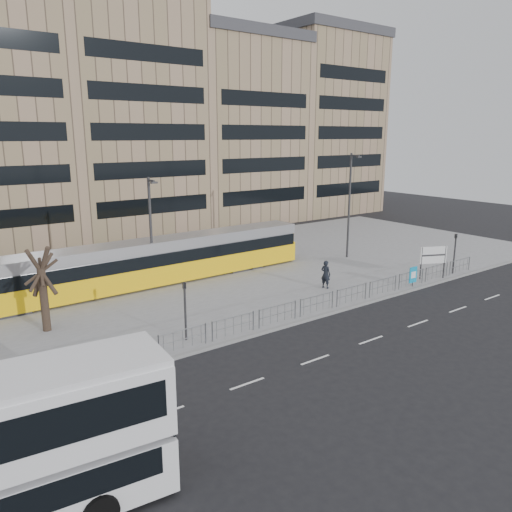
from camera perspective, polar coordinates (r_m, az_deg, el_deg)
ground at (r=28.56m, az=4.21°, el=-7.95°), size 120.00×120.00×0.00m
plaza at (r=37.95m, az=-7.63°, el=-2.41°), size 64.00×24.00×0.15m
kerb at (r=28.57m, az=4.15°, el=-7.78°), size 64.00×0.25×0.17m
building_row at (r=57.61m, az=-17.82°, el=15.42°), size 70.40×18.40×31.20m
pedestrian_barrier at (r=29.83m, az=6.55°, el=-5.04°), size 32.07×0.07×1.10m
road_markings at (r=26.58m, az=11.58°, el=-9.89°), size 62.00×0.12×0.01m
tram at (r=35.54m, az=-13.50°, el=-0.97°), size 27.20×3.07×3.20m
station_sign at (r=38.83m, az=19.60°, el=-0.06°), size 1.95×0.94×2.42m
ad_panel at (r=36.56m, az=17.52°, el=-2.09°), size 0.76×0.09×1.42m
pedestrian at (r=34.83m, az=7.97°, el=-2.08°), size 0.65×0.82×1.96m
traffic_light_west at (r=25.80m, az=-8.12°, el=-5.42°), size 0.17×0.21×3.10m
traffic_light_east at (r=40.78m, az=21.79°, el=0.82°), size 0.18×0.22×3.10m
lamp_post_west at (r=34.47m, az=-11.88°, el=3.07°), size 0.45×1.04×7.65m
lamp_post_east at (r=43.27m, az=10.67°, el=6.09°), size 0.45×1.04×8.91m
bare_tree at (r=28.40m, az=-23.63°, el=1.29°), size 4.53×4.53×6.89m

